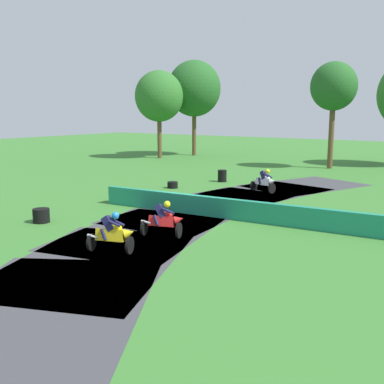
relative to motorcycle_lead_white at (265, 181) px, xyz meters
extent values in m
plane|color=#38752D|center=(-0.68, -7.33, -0.64)|extent=(120.00, 120.00, 0.00)
cube|color=#3D3D42|center=(1.13, 3.62, -0.64)|extent=(7.34, 8.77, 0.01)
cube|color=#3D3D42|center=(0.00, 0.07, -0.64)|extent=(6.49, 8.41, 0.01)
cube|color=#3D3D42|center=(-0.59, -3.60, -0.64)|extent=(5.49, 7.86, 0.01)
cube|color=#3D3D42|center=(-0.63, -7.33, -0.64)|extent=(5.37, 7.79, 0.01)
cube|color=#3D3D42|center=(-0.10, -11.01, -0.64)|extent=(6.38, 8.36, 0.01)
cube|color=#3D3D42|center=(0.97, -14.57, -0.64)|extent=(7.25, 8.74, 0.01)
cube|color=#3D3D42|center=(2.57, -17.94, -0.64)|extent=(7.95, 8.92, 0.01)
cube|color=#1E8466|center=(4.30, -7.00, -0.19)|extent=(18.89, 1.56, 0.90)
cylinder|color=black|center=(0.58, -0.25, -0.35)|extent=(0.28, 0.73, 0.74)
cylinder|color=black|center=(-0.77, 0.11, -0.35)|extent=(0.28, 0.73, 0.74)
cube|color=silver|center=(-0.08, 0.00, -0.06)|extent=(1.06, 0.62, 0.46)
ellipsoid|color=silver|center=(0.12, 0.02, 0.19)|extent=(0.51, 0.44, 0.31)
cone|color=silver|center=(0.59, -0.14, 0.05)|extent=(0.44, 0.45, 0.47)
cylinder|color=#B2B2B7|center=(-0.69, 0.03, -0.11)|extent=(0.42, 0.22, 0.18)
cube|color=#1E1E4C|center=(-0.13, 0.12, 0.30)|extent=(0.53, 0.48, 0.62)
sphere|color=yellow|center=(0.10, 0.14, 0.58)|extent=(0.26, 0.26, 0.26)
cylinder|color=#1E1E4C|center=(0.19, 0.22, 0.28)|extent=(0.43, 0.24, 0.24)
cylinder|color=#1E1E4C|center=(0.10, -0.11, 0.38)|extent=(0.43, 0.24, 0.24)
cylinder|color=#1E1E4C|center=(-0.20, 0.22, -0.09)|extent=(0.27, 0.25, 0.42)
cylinder|color=#1E1E4C|center=(-0.29, -0.11, 0.00)|extent=(0.27, 0.25, 0.42)
cylinder|color=black|center=(1.64, -10.96, -0.36)|extent=(0.32, 0.74, 0.75)
cylinder|color=black|center=(0.31, -11.39, -0.36)|extent=(0.32, 0.74, 0.75)
cube|color=red|center=(0.95, -11.09, -0.07)|extent=(1.07, 0.68, 0.47)
ellipsoid|color=red|center=(1.10, -10.96, 0.18)|extent=(0.52, 0.46, 0.31)
cone|color=red|center=(1.59, -10.84, 0.04)|extent=(0.48, 0.46, 0.48)
cylinder|color=#B2B2B7|center=(0.42, -11.40, -0.11)|extent=(0.41, 0.21, 0.18)
cube|color=#1E1E4C|center=(0.84, -11.00, 0.29)|extent=(0.59, 0.40, 0.63)
sphere|color=yellow|center=(1.02, -10.85, 0.56)|extent=(0.26, 0.26, 0.26)
cylinder|color=#1E1E4C|center=(1.05, -10.74, 0.26)|extent=(0.44, 0.20, 0.24)
cylinder|color=#1E1E4C|center=(1.16, -11.07, 0.37)|extent=(0.44, 0.20, 0.24)
cylinder|color=#1E1E4C|center=(0.72, -10.97, -0.11)|extent=(0.32, 0.20, 0.42)
cylinder|color=#1E1E4C|center=(0.83, -11.30, 0.00)|extent=(0.32, 0.20, 0.42)
cylinder|color=black|center=(1.43, -13.46, -0.35)|extent=(0.32, 0.68, 0.69)
cylinder|color=black|center=(0.11, -13.92, -0.35)|extent=(0.32, 0.68, 0.69)
cube|color=yellow|center=(0.75, -13.64, -0.05)|extent=(1.06, 0.66, 0.44)
ellipsoid|color=yellow|center=(0.91, -13.54, 0.20)|extent=(0.52, 0.44, 0.28)
cone|color=yellow|center=(1.39, -13.40, 0.07)|extent=(0.49, 0.42, 0.45)
cylinder|color=#B2B2B7|center=(0.23, -13.97, -0.11)|extent=(0.41, 0.22, 0.17)
cube|color=#1E1E4C|center=(0.66, -13.61, 0.32)|extent=(0.58, 0.40, 0.61)
sphere|color=#1E7FE0|center=(0.85, -13.49, 0.60)|extent=(0.26, 0.26, 0.26)
cylinder|color=#1E1E4C|center=(0.86, -13.34, 0.32)|extent=(0.43, 0.22, 0.24)
cylinder|color=#1E1E4C|center=(0.98, -13.68, 0.38)|extent=(0.43, 0.22, 0.24)
cylinder|color=#1E1E4C|center=(0.52, -13.53, -0.06)|extent=(0.31, 0.14, 0.42)
cylinder|color=#1E1E4C|center=(0.64, -13.87, 0.00)|extent=(0.31, 0.14, 0.42)
cylinder|color=black|center=(-4.06, 1.95, -0.54)|extent=(0.60, 0.60, 0.20)
cylinder|color=black|center=(-4.06, 1.95, -0.34)|extent=(0.60, 0.60, 0.20)
cylinder|color=black|center=(-4.06, 1.95, -0.14)|extent=(0.60, 0.60, 0.20)
cylinder|color=black|center=(-4.06, 1.95, 0.06)|extent=(0.60, 0.60, 0.20)
cylinder|color=black|center=(-5.29, -2.02, -0.54)|extent=(0.65, 0.65, 0.20)
cylinder|color=black|center=(-5.29, -2.02, -0.34)|extent=(0.65, 0.65, 0.20)
cylinder|color=black|center=(-5.03, -7.34, -0.54)|extent=(0.68, 0.68, 0.20)
cylinder|color=black|center=(-5.03, -7.34, -0.34)|extent=(0.68, 0.68, 0.20)
cylinder|color=black|center=(-5.03, -7.34, -0.14)|extent=(0.68, 0.68, 0.20)
cylinder|color=black|center=(-4.66, -12.31, -0.54)|extent=(0.71, 0.71, 0.20)
cylinder|color=black|center=(-4.66, -12.31, -0.34)|extent=(0.71, 0.71, 0.20)
cylinder|color=black|center=(-4.66, -12.31, -0.14)|extent=(0.71, 0.71, 0.20)
cylinder|color=brown|center=(-17.44, 12.11, 1.43)|extent=(0.44, 0.44, 4.15)
ellipsoid|color=#2D6B28|center=(-17.44, 12.11, 5.57)|extent=(4.84, 4.84, 5.08)
cylinder|color=brown|center=(-0.37, 13.39, 1.92)|extent=(0.44, 0.44, 5.13)
ellipsoid|color=#235B23|center=(-0.37, 13.39, 6.08)|extent=(3.75, 3.75, 3.94)
cylinder|color=brown|center=(-16.24, 16.62, 1.71)|extent=(0.44, 0.44, 4.71)
ellipsoid|color=#235B23|center=(-16.24, 16.62, 6.46)|extent=(5.64, 5.64, 5.92)
camera|label=1|loc=(11.34, -24.33, 4.05)|focal=42.44mm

